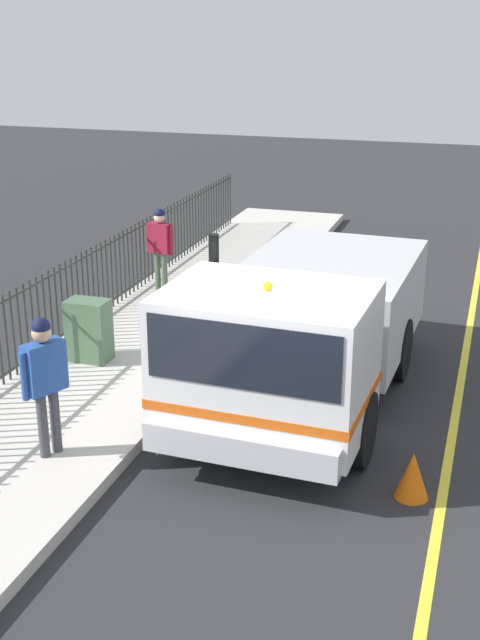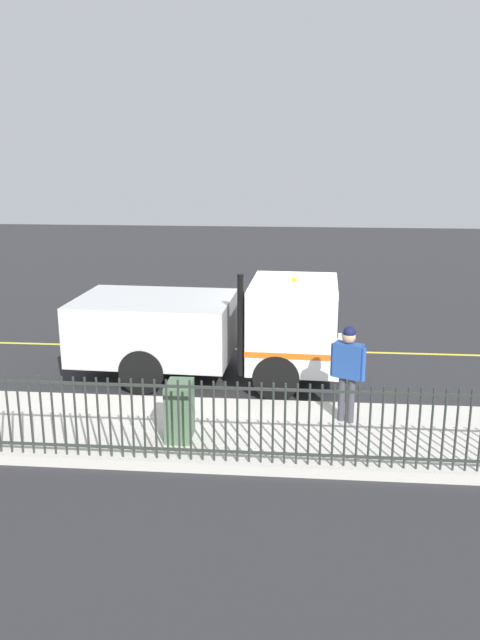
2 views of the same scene
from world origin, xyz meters
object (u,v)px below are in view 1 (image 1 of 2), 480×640
at_px(work_truck, 301,327).
at_px(traffic_cone, 413,475).
at_px(worker_standing, 45,372).
at_px(utility_cabinet, 89,330).
at_px(pedestrian_distant, 160,241).

distance_m(work_truck, traffic_cone, 2.78).
bearing_deg(work_truck, traffic_cone, 136.49).
height_order(worker_standing, utility_cabinet, worker_standing).
bearing_deg(work_truck, worker_standing, 46.58).
xyz_separation_m(work_truck, utility_cabinet, (3.50, -0.41, -0.59)).
bearing_deg(pedestrian_distant, utility_cabinet, -72.84).
relative_size(work_truck, traffic_cone, 10.48).
bearing_deg(pedestrian_distant, worker_standing, -66.87).
height_order(work_truck, traffic_cone, work_truck).
distance_m(utility_cabinet, traffic_cone, 5.79).
relative_size(worker_standing, utility_cabinet, 1.81).
bearing_deg(worker_standing, work_truck, -20.38).
bearing_deg(worker_standing, utility_cabinet, 43.47).
xyz_separation_m(work_truck, traffic_cone, (-1.81, 1.87, -0.97)).
height_order(worker_standing, traffic_cone, worker_standing).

